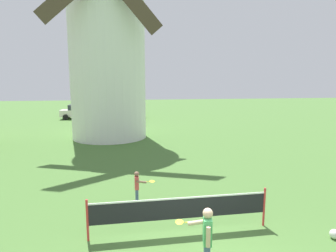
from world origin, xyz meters
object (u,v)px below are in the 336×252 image
stray_ball (335,234)px  parked_car_cream (80,111)px  player_far (138,185)px  parked_car_mustard (127,111)px  windmill (107,31)px  tennis_net (180,209)px  player_near (206,236)px

stray_ball → parked_car_cream: parked_car_cream is taller
stray_ball → parked_car_cream: (-9.91, 26.08, 0.69)m
player_far → parked_car_mustard: parked_car_mustard is taller
windmill → parked_car_cream: 13.68m
windmill → stray_ball: bearing=-67.1°
parked_car_cream → tennis_net: bearing=-76.5°
player_near → parked_car_cream: (-6.26, 26.76, 0.01)m
player_near → tennis_net: bearing=97.6°
tennis_net → player_near: player_near is taller
tennis_net → windmill: bearing=99.7°
windmill → parked_car_mustard: bearing=82.9°
tennis_net → parked_car_cream: bearing=103.5°
windmill → parked_car_mustard: size_ratio=3.58×
player_near → parked_car_cream: size_ratio=0.36×
windmill → player_near: (2.56, -15.39, -6.65)m
tennis_net → player_far: (-1.01, 2.07, -0.07)m
windmill → player_near: size_ratio=10.28×
stray_ball → parked_car_mustard: 26.48m
windmill → parked_car_mustard: 13.21m
player_near → parked_car_mustard: (-1.16, 26.72, 0.01)m
player_near → parked_car_cream: bearing=103.2°
tennis_net → parked_car_mustard: parked_car_mustard is taller
tennis_net → stray_ball: size_ratio=19.73×
player_far → parked_car_mustard: size_ratio=0.27×
parked_car_mustard → tennis_net: bearing=-87.8°
windmill → stray_ball: windmill is taller
stray_ball → parked_car_mustard: bearing=100.5°
parked_car_cream → stray_ball: bearing=-69.2°
parked_car_mustard → stray_ball: bearing=-79.5°
windmill → tennis_net: size_ratio=3.03×
tennis_net → parked_car_cream: size_ratio=1.21×
player_far → parked_car_cream: bearing=102.3°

